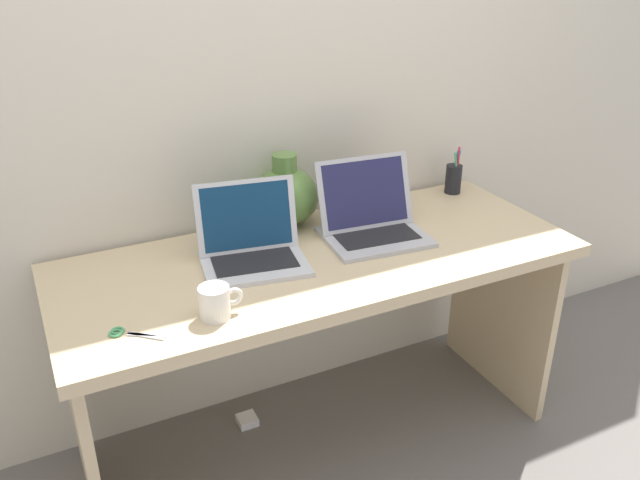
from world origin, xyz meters
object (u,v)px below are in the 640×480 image
green_vase (285,195)px  pen_cup (454,178)px  laptop_left (251,242)px  laptop_right (370,217)px  scissors (127,333)px  coffee_mug (216,302)px  power_brick (247,420)px

green_vase → pen_cup: green_vase is taller
pen_cup → laptop_left: bearing=-168.5°
laptop_right → green_vase: green_vase is taller
laptop_left → scissors: bearing=-150.3°
laptop_right → coffee_mug: laptop_right is taller
green_vase → power_brick: 0.86m
scissors → power_brick: 0.92m
laptop_right → green_vase: 0.30m
green_vase → scissors: green_vase is taller
coffee_mug → scissors: size_ratio=0.90×
green_vase → coffee_mug: 0.62m
green_vase → coffee_mug: green_vase is taller
laptop_right → coffee_mug: 0.67m
laptop_right → power_brick: (-0.42, 0.13, -0.79)m
scissors → pen_cup: bearing=17.9°
laptop_left → scissors: (-0.43, -0.24, -0.06)m
laptop_left → coffee_mug: (-0.20, -0.26, -0.02)m
coffee_mug → pen_cup: pen_cup is taller
pen_cup → scissors: pen_cup is taller
laptop_right → scissors: bearing=-164.0°
scissors → green_vase: bearing=35.3°
laptop_right → pen_cup: size_ratio=1.87×
power_brick → laptop_right: bearing=-17.0°
pen_cup → power_brick: pen_cup is taller
coffee_mug → scissors: (-0.23, 0.02, -0.04)m
green_vase → power_brick: size_ratio=3.53×
laptop_left → laptop_right: (0.42, -0.00, 0.00)m
laptop_right → scissors: size_ratio=2.63×
laptop_left → scissors: laptop_left is taller
laptop_left → scissors: size_ratio=2.59×
green_vase → power_brick: bearing=-160.0°
coffee_mug → laptop_left: bearing=53.0°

